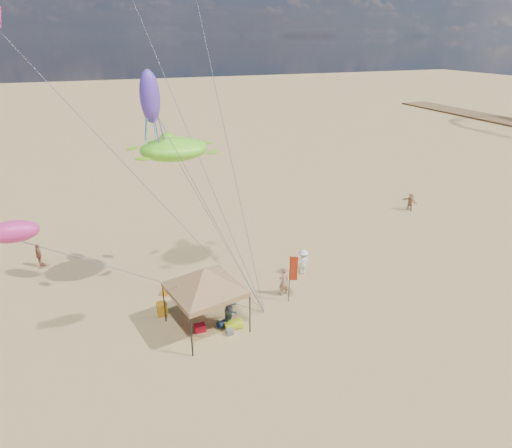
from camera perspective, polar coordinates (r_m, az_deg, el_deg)
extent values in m
plane|color=tan|center=(22.72, 2.74, -12.18)|extent=(280.00, 280.00, 0.00)
cylinder|color=black|center=(22.22, -12.15, -10.43)|extent=(0.06, 0.06, 2.07)
cylinder|color=black|center=(23.26, -5.01, -8.22)|extent=(0.06, 0.06, 2.07)
cylinder|color=black|center=(19.87, -8.61, -14.77)|extent=(0.06, 0.06, 2.07)
cylinder|color=black|center=(21.03, -0.81, -11.99)|extent=(0.06, 0.06, 2.07)
cube|color=olive|center=(20.88, -6.80, -8.63)|extent=(3.83, 3.83, 0.25)
pyramid|color=olive|center=(20.29, -6.96, -5.87)|extent=(6.12, 6.12, 1.04)
cylinder|color=black|center=(23.09, 4.48, -7.35)|extent=(0.04, 0.04, 2.84)
cube|color=#AD260D|center=(22.78, 5.06, -5.94)|extent=(0.40, 0.17, 1.42)
cube|color=red|center=(21.77, -7.52, -13.59)|extent=(0.54, 0.38, 0.38)
cube|color=#131CA0|center=(24.65, -3.16, -8.46)|extent=(0.54, 0.38, 0.38)
cylinder|color=#0D1C3A|center=(21.98, -4.39, -13.05)|extent=(0.69, 0.54, 0.36)
cylinder|color=orange|center=(24.87, -11.95, -8.72)|extent=(0.54, 0.69, 0.36)
cube|color=green|center=(23.67, -3.73, -9.53)|extent=(0.50, 0.50, 0.70)
cube|color=#C78616|center=(23.13, -12.42, -11.00)|extent=(0.50, 0.50, 0.70)
cube|color=slate|center=(21.47, -3.51, -14.16)|extent=(0.34, 0.30, 0.28)
cube|color=#C3DC18|center=(21.83, -2.99, -13.22)|extent=(0.90, 0.50, 0.24)
imported|color=#A3775D|center=(23.94, 3.73, -7.62)|extent=(0.71, 0.54, 1.76)
imported|color=#3C4752|center=(21.58, -3.26, -11.24)|extent=(1.17, 1.16, 1.91)
imported|color=white|center=(26.08, 6.27, -5.06)|extent=(1.12, 0.75, 1.62)
imported|color=#A0563D|center=(30.04, -26.99, -3.71)|extent=(0.66, 0.99, 1.56)
imported|color=tan|center=(37.71, 19.89, 2.83)|extent=(0.83, 1.47, 1.51)
ellipsoid|color=#7AFF28|center=(22.52, -10.88, 9.80)|extent=(4.03, 3.53, 1.15)
ellipsoid|color=#E02E82|center=(19.08, -29.74, -0.91)|extent=(1.94, 0.98, 0.86)
ellipsoid|color=#603CCC|center=(21.20, -13.99, 16.15)|extent=(1.18, 1.18, 2.43)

